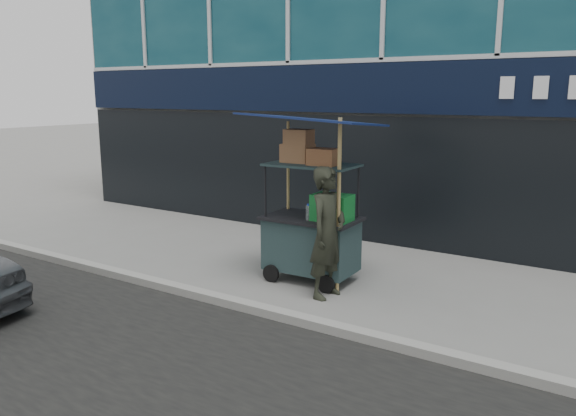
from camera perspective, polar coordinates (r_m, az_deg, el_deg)
The scene contains 4 objects.
ground at distance 7.68m, azimuth -3.15°, elevation -9.93°, with size 80.00×80.00×0.00m, color slate.
curb at distance 7.51m, azimuth -4.06°, elevation -9.97°, with size 80.00×0.18×0.12m, color gray.
vendor_cart at distance 8.46m, azimuth 2.48°, elevation -1.55°, with size 1.93×1.39×2.55m.
vendor_man at distance 7.78m, azimuth 4.04°, elevation -2.52°, with size 0.67×0.44×1.84m, color black.
Camera 1 is at (4.21, -5.77, 2.82)m, focal length 35.00 mm.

